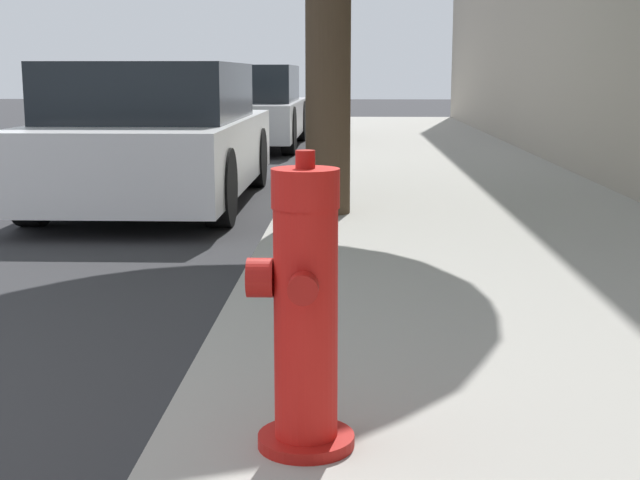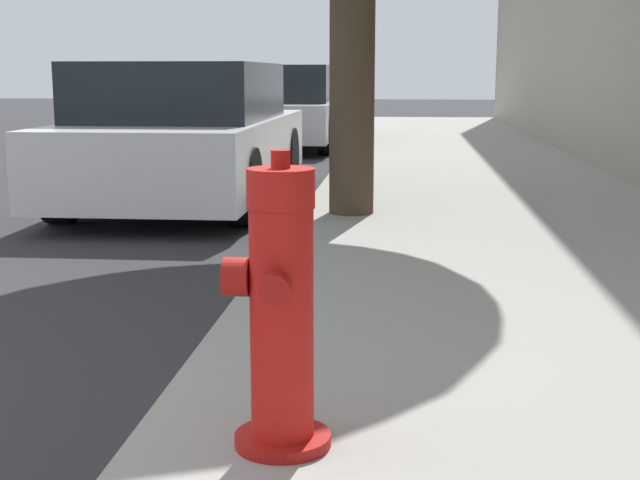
% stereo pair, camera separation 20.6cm
% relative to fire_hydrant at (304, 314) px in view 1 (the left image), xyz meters
% --- Properties ---
extents(fire_hydrant, '(0.31, 0.30, 0.86)m').
position_rel_fire_hydrant_xyz_m(fire_hydrant, '(0.00, 0.00, 0.00)').
color(fire_hydrant, '#A91511').
rests_on(fire_hydrant, sidewalk_slab).
extents(parked_car_near, '(1.71, 4.11, 1.29)m').
position_rel_fire_hydrant_xyz_m(parked_car_near, '(-1.67, 5.74, 0.10)').
color(parked_car_near, silver).
rests_on(parked_car_near, ground_plane).
extents(parked_car_mid, '(1.78, 4.50, 1.33)m').
position_rel_fire_hydrant_xyz_m(parked_car_mid, '(-1.61, 12.18, 0.12)').
color(parked_car_mid, '#B7B7BC').
rests_on(parked_car_mid, ground_plane).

